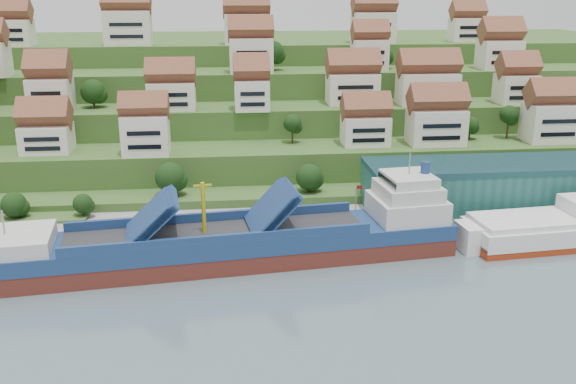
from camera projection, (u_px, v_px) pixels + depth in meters
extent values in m
plane|color=slate|center=(269.00, 258.00, 116.77)|extent=(300.00, 300.00, 0.00)
cube|color=gray|center=(360.00, 220.00, 132.58)|extent=(180.00, 14.00, 2.20)
cube|color=#2D4C1E|center=(248.00, 141.00, 197.70)|extent=(260.00, 128.00, 4.00)
cube|color=#2D4C1E|center=(247.00, 126.00, 201.38)|extent=(260.00, 118.00, 11.00)
cube|color=#2D4C1E|center=(246.00, 111.00, 207.90)|extent=(260.00, 102.00, 18.00)
cube|color=#2D4C1E|center=(245.00, 96.00, 214.43)|extent=(260.00, 86.00, 25.00)
cube|color=#2D4C1E|center=(244.00, 83.00, 222.05)|extent=(260.00, 68.00, 31.00)
cube|color=silver|center=(47.00, 138.00, 146.50)|extent=(10.91, 8.57, 6.25)
cube|color=silver|center=(146.00, 135.00, 143.85)|extent=(10.36, 7.03, 8.99)
cube|color=silver|center=(365.00, 130.00, 153.18)|extent=(10.95, 7.73, 6.89)
cube|color=silver|center=(436.00, 127.00, 153.66)|extent=(13.08, 8.26, 8.44)
cube|color=silver|center=(550.00, 123.00, 156.29)|extent=(12.26, 8.31, 9.26)
cube|color=silver|center=(51.00, 95.00, 156.62)|extent=(9.80, 8.98, 8.14)
cube|color=silver|center=(172.00, 96.00, 159.26)|extent=(11.67, 7.90, 6.80)
cube|color=silver|center=(252.00, 95.00, 158.67)|extent=(8.44, 8.56, 7.42)
cube|color=silver|center=(352.00, 89.00, 166.86)|extent=(13.01, 8.36, 7.92)
cube|color=silver|center=(427.00, 89.00, 166.01)|extent=(15.10, 8.18, 8.14)
cube|color=silver|center=(516.00, 89.00, 167.61)|extent=(9.63, 8.04, 7.47)
cube|color=silver|center=(251.00, 55.00, 172.99)|extent=(11.60, 7.79, 9.21)
cube|color=silver|center=(369.00, 55.00, 178.22)|extent=(9.61, 7.14, 8.41)
cube|color=silver|center=(499.00, 55.00, 181.25)|extent=(11.15, 8.47, 8.00)
cube|color=silver|center=(14.00, 33.00, 183.85)|extent=(10.35, 8.03, 7.42)
cube|color=silver|center=(128.00, 28.00, 185.85)|extent=(13.29, 7.51, 9.79)
cube|color=silver|center=(247.00, 29.00, 189.69)|extent=(13.09, 8.15, 8.72)
cube|color=silver|center=(373.00, 28.00, 194.49)|extent=(12.46, 8.73, 9.02)
cube|color=silver|center=(467.00, 30.00, 199.12)|extent=(9.93, 7.05, 7.19)
ellipsoid|color=#183712|center=(309.00, 177.00, 140.32)|extent=(5.79, 5.79, 5.79)
ellipsoid|color=#183712|center=(170.00, 177.00, 137.34)|extent=(6.45, 6.45, 6.45)
ellipsoid|color=#183712|center=(470.00, 125.00, 158.33)|extent=(4.39, 4.39, 4.39)
ellipsoid|color=#183712|center=(509.00, 114.00, 158.53)|extent=(4.57, 4.57, 4.57)
ellipsoid|color=#183712|center=(292.00, 123.00, 154.23)|extent=(4.38, 4.38, 4.38)
ellipsoid|color=#183712|center=(416.00, 79.00, 170.49)|extent=(5.57, 5.57, 5.57)
ellipsoid|color=#183712|center=(39.00, 91.00, 161.19)|extent=(5.05, 5.05, 5.05)
ellipsoid|color=#183712|center=(93.00, 92.00, 161.20)|extent=(6.19, 6.19, 6.19)
ellipsoid|color=#183712|center=(273.00, 52.00, 177.75)|extent=(6.31, 6.31, 6.31)
ellipsoid|color=#183712|center=(361.00, 48.00, 182.62)|extent=(4.54, 4.54, 4.54)
ellipsoid|color=#183712|center=(385.00, 56.00, 181.99)|extent=(4.87, 4.87, 4.87)
ellipsoid|color=#183712|center=(14.00, 205.00, 128.31)|extent=(5.11, 5.11, 5.11)
ellipsoid|color=#183712|center=(83.00, 203.00, 129.67)|extent=(4.03, 4.03, 4.03)
cube|color=#205952|center=(507.00, 185.00, 135.72)|extent=(60.00, 15.00, 10.00)
cylinder|color=gray|center=(356.00, 205.00, 126.11)|extent=(0.16, 0.16, 8.00)
cube|color=maroon|center=(359.00, 187.00, 125.07)|extent=(1.20, 0.05, 0.80)
cube|color=#58221A|center=(229.00, 257.00, 114.61)|extent=(82.65, 21.99, 5.24)
cube|color=navy|center=(229.00, 239.00, 113.55)|extent=(82.66, 22.11, 2.72)
cube|color=beige|center=(20.00, 241.00, 105.63)|extent=(11.80, 13.08, 2.72)
cube|color=#262628|center=(217.00, 232.00, 112.70)|extent=(53.28, 16.71, 0.31)
cube|color=navy|center=(148.00, 218.00, 109.25)|extent=(9.14, 12.40, 7.25)
cube|color=navy|center=(269.00, 210.00, 113.57)|extent=(8.75, 12.36, 7.66)
cylinder|color=gold|center=(204.00, 209.00, 110.87)|extent=(0.81, 0.81, 9.43)
cube|color=beige|center=(407.00, 208.00, 119.44)|extent=(13.88, 13.33, 4.19)
cube|color=beige|center=(408.00, 190.00, 118.42)|extent=(11.65, 11.83, 2.62)
cube|color=beige|center=(409.00, 179.00, 117.76)|extent=(9.42, 10.34, 1.89)
cylinder|color=navy|center=(425.00, 168.00, 117.80)|extent=(1.86, 1.86, 2.31)
cube|color=maroon|center=(548.00, 240.00, 123.18)|extent=(32.49, 14.46, 2.73)
cube|color=silver|center=(550.00, 229.00, 122.48)|extent=(32.50, 14.58, 3.37)
cube|color=silver|center=(551.00, 219.00, 121.84)|extent=(30.81, 13.16, 1.26)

